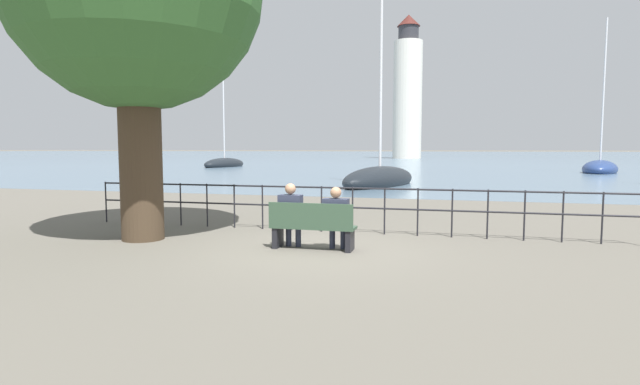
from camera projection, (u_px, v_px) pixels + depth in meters
The scene contains 10 objects.
ground_plane at pixel (313, 249), 9.48m from camera, with size 1000.00×1000.00×0.00m, color #605B51.
harbor_water at pixel (447, 154), 163.35m from camera, with size 600.00×300.00×0.01m.
park_bench at pixel (312, 227), 9.39m from camera, with size 1.62×0.45×0.90m.
seated_person_left at pixel (291, 213), 9.55m from camera, with size 0.44×0.35×1.25m.
seated_person_right at pixel (336, 215), 9.32m from camera, with size 0.48×0.35×1.20m.
promenade_railing at pixel (337, 202), 11.33m from camera, with size 12.36×0.04×1.05m.
sailboat_0 at pixel (600, 168), 38.90m from camera, with size 3.90×5.78×12.27m.
sailboat_1 at pixel (225, 164), 51.87m from camera, with size 2.90×6.93×13.03m.
sailboat_3 at pixel (380, 179), 25.74m from camera, with size 4.05×7.64×12.72m.
harbor_lighthouse at pixel (408, 92), 93.29m from camera, with size 5.34×5.34×26.55m.
Camera 1 is at (2.56, -9.00, 1.91)m, focal length 28.00 mm.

